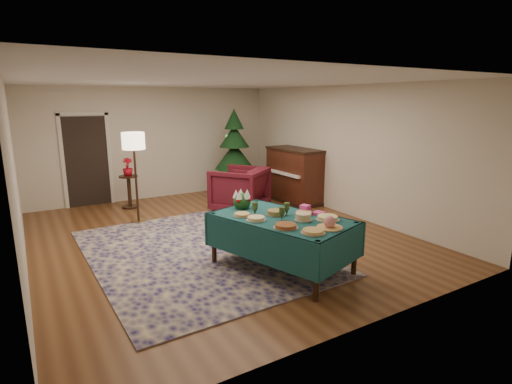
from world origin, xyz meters
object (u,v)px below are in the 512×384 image
gift_box (305,208)px  christmas_tree (235,158)px  floor_lamp (134,147)px  side_table (129,192)px  armchair (240,187)px  potted_plant (128,171)px  piano (294,176)px  buffet_table (282,228)px

gift_box → christmas_tree: christmas_tree is taller
floor_lamp → christmas_tree: 2.91m
floor_lamp → side_table: size_ratio=2.42×
armchair → christmas_tree: 1.50m
armchair → potted_plant: (-2.00, 1.54, 0.31)m
armchair → potted_plant: bearing=-73.8°
christmas_tree → piano: (0.96, -1.22, -0.36)m
potted_plant → side_table: bearing=-90.0°
buffet_table → piano: 3.99m
piano → floor_lamp: bearing=175.9°
armchair → christmas_tree: (0.57, 1.31, 0.45)m
gift_box → potted_plant: (-1.50, 4.49, 0.03)m
buffet_table → floor_lamp: bearing=109.0°
floor_lamp → piano: floor_lamp is taller
armchair → potted_plant: 2.54m
gift_box → christmas_tree: 4.39m
gift_box → potted_plant: size_ratio=0.31×
armchair → potted_plant: armchair is taller
buffet_table → potted_plant: (-1.04, 4.57, 0.23)m
armchair → potted_plant: size_ratio=2.70×
potted_plant → christmas_tree: christmas_tree is taller
armchair → christmas_tree: bearing=-149.8°
buffet_table → armchair: bearing=72.4°
gift_box → christmas_tree: (1.07, 4.26, 0.16)m
gift_box → piano: (2.03, 3.04, -0.19)m
buffet_table → gift_box: bearing=9.0°
buffet_table → armchair: armchair is taller
armchair → side_table: bearing=-73.8°
gift_box → armchair: bearing=80.4°
armchair → piano: (1.53, 0.09, 0.09)m
armchair → floor_lamp: bearing=-45.5°
potted_plant → buffet_table: bearing=-77.2°
piano → christmas_tree: bearing=128.3°
armchair → floor_lamp: 2.37m
side_table → floor_lamp: bearing=-96.2°
armchair → piano: piano is taller
floor_lamp → armchair: bearing=-9.4°
floor_lamp → piano: size_ratio=1.18×
floor_lamp → piano: 3.78m
side_table → armchair: bearing=-37.7°
buffet_table → armchair: (0.96, 3.02, -0.08)m
buffet_table → christmas_tree: christmas_tree is taller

